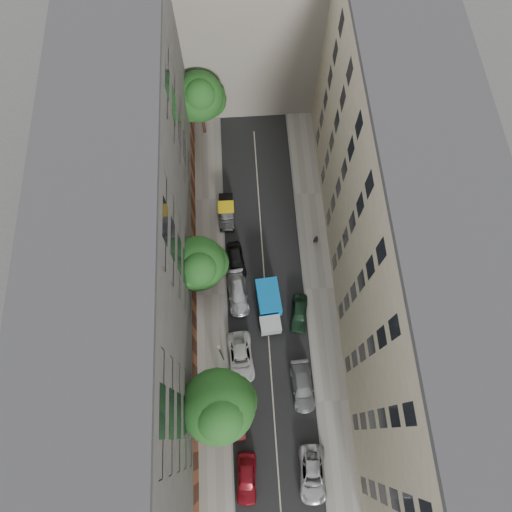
{
  "coord_description": "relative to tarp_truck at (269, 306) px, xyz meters",
  "views": [
    {
      "loc": [
        -1.78,
        -13.65,
        44.56
      ],
      "look_at": [
        -0.86,
        1.61,
        6.0
      ],
      "focal_mm": 32.0,
      "sensor_mm": 36.0,
      "label": 1
    }
  ],
  "objects": [
    {
      "name": "car_left_2",
      "position": [
        -3.0,
        -4.72,
        -0.65
      ],
      "size": [
        2.62,
        5.12,
        1.38
      ],
      "primitive_type": "imported",
      "rotation": [
        0.0,
        0.0,
        0.06
      ],
      "color": "silver",
      "rests_on": "ground"
    },
    {
      "name": "sidewalk_right",
      "position": [
        5.3,
        1.85,
        -1.27
      ],
      "size": [
        3.0,
        44.0,
        0.15
      ],
      "primitive_type": "cube",
      "color": "gray",
      "rests_on": "ground"
    },
    {
      "name": "car_left_1",
      "position": [
        -3.61,
        -9.97,
        -0.64
      ],
      "size": [
        1.49,
        4.25,
        1.4
      ],
      "primitive_type": "imported",
      "rotation": [
        0.0,
        0.0,
        -0.0
      ],
      "color": "#480E14",
      "rests_on": "ground"
    },
    {
      "name": "sidewalk_left",
      "position": [
        -5.7,
        1.85,
        -1.27
      ],
      "size": [
        3.0,
        44.0,
        0.15
      ],
      "primitive_type": "cube",
      "color": "gray",
      "rests_on": "ground"
    },
    {
      "name": "car_left_0",
      "position": [
        -3.0,
        -15.15,
        -0.61
      ],
      "size": [
        1.97,
        4.38,
        1.46
      ],
      "primitive_type": "imported",
      "rotation": [
        0.0,
        0.0,
        -0.06
      ],
      "color": "maroon",
      "rests_on": "ground"
    },
    {
      "name": "building_left",
      "position": [
        -11.2,
        1.85,
        8.66
      ],
      "size": [
        8.0,
        44.0,
        20.0
      ],
      "primitive_type": "cube",
      "color": "#4D4A48",
      "rests_on": "ground"
    },
    {
      "name": "car_right_1",
      "position": [
        2.6,
        -7.74,
        -0.65
      ],
      "size": [
        2.17,
        4.86,
        1.38
      ],
      "primitive_type": "imported",
      "rotation": [
        0.0,
        0.0,
        0.05
      ],
      "color": "slate",
      "rests_on": "ground"
    },
    {
      "name": "tarp_truck",
      "position": [
        0.0,
        0.0,
        0.0
      ],
      "size": [
        2.48,
        5.43,
        2.44
      ],
      "rotation": [
        0.0,
        0.0,
        0.08
      ],
      "color": "black",
      "rests_on": "ground"
    },
    {
      "name": "tree_near",
      "position": [
        -4.7,
        -9.52,
        5.6
      ],
      "size": [
        6.07,
        5.91,
        10.17
      ],
      "color": "#382619",
      "rests_on": "sidewalk_left"
    },
    {
      "name": "car_right_2",
      "position": [
        2.96,
        -0.75,
        -0.67
      ],
      "size": [
        2.19,
        4.13,
        1.34
      ],
      "primitive_type": "imported",
      "rotation": [
        0.0,
        0.0,
        -0.16
      ],
      "color": "black",
      "rests_on": "ground"
    },
    {
      "name": "building_endcap",
      "position": [
        -0.2,
        29.85,
        7.66
      ],
      "size": [
        18.0,
        12.0,
        18.0
      ],
      "primitive_type": "cube",
      "color": "gray",
      "rests_on": "ground"
    },
    {
      "name": "car_right_0",
      "position": [
        2.75,
        -15.15,
        -0.66
      ],
      "size": [
        2.56,
        5.05,
        1.37
      ],
      "primitive_type": "imported",
      "rotation": [
        0.0,
        0.0,
        -0.06
      ],
      "color": "#AEAFB3",
      "rests_on": "ground"
    },
    {
      "name": "building_right",
      "position": [
        10.8,
        1.85,
        8.66
      ],
      "size": [
        8.0,
        44.0,
        20.0
      ],
      "primitive_type": "cube",
      "color": "#BCAF92",
      "rests_on": "ground"
    },
    {
      "name": "ground",
      "position": [
        -0.2,
        1.85,
        -1.34
      ],
      "size": [
        120.0,
        120.0,
        0.0
      ],
      "primitive_type": "plane",
      "color": "#4C4C49",
      "rests_on": "ground"
    },
    {
      "name": "tree_far",
      "position": [
        -5.88,
        21.74,
        4.64
      ],
      "size": [
        5.52,
        5.28,
        8.8
      ],
      "color": "#382619",
      "rests_on": "sidewalk_left"
    },
    {
      "name": "lamp_post",
      "position": [
        -4.68,
        -4.74,
        2.82
      ],
      "size": [
        0.36,
        0.36,
        6.53
      ],
      "color": "#195A23",
      "rests_on": "sidewalk_left"
    },
    {
      "name": "car_left_3",
      "position": [
        -3.0,
        1.65,
        -0.65
      ],
      "size": [
        2.33,
        4.9,
        1.38
      ],
      "primitive_type": "imported",
      "rotation": [
        0.0,
        0.0,
        0.08
      ],
      "color": "#BCBDC1",
      "rests_on": "ground"
    },
    {
      "name": "tree_mid",
      "position": [
        -6.22,
        2.83,
        4.74
      ],
      "size": [
        5.29,
        5.01,
        8.83
      ],
      "color": "#382619",
      "rests_on": "sidewalk_left"
    },
    {
      "name": "car_left_4",
      "position": [
        -3.0,
        5.25,
        -0.65
      ],
      "size": [
        2.15,
        4.24,
        1.38
      ],
      "primitive_type": "imported",
      "rotation": [
        0.0,
        0.0,
        0.13
      ],
      "color": "black",
      "rests_on": "ground"
    },
    {
      "name": "pedestrian",
      "position": [
        5.43,
        6.95,
        -0.42
      ],
      "size": [
        0.62,
        0.46,
        1.54
      ],
      "primitive_type": "imported",
      "rotation": [
        0.0,
        0.0,
        2.96
      ],
      "color": "black",
      "rests_on": "sidewalk_right"
    },
    {
      "name": "car_left_5",
      "position": [
        -3.8,
        10.85,
        -0.63
      ],
      "size": [
        1.52,
        4.36,
        1.44
      ],
      "primitive_type": "imported",
      "rotation": [
        0.0,
        0.0,
        0.0
      ],
      "color": "black",
      "rests_on": "ground"
    },
    {
      "name": "road_surface",
      "position": [
        -0.2,
        1.85,
        -1.33
      ],
      "size": [
        8.0,
        44.0,
        0.02
      ],
      "primitive_type": "cube",
      "color": "black",
      "rests_on": "ground"
    }
  ]
}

